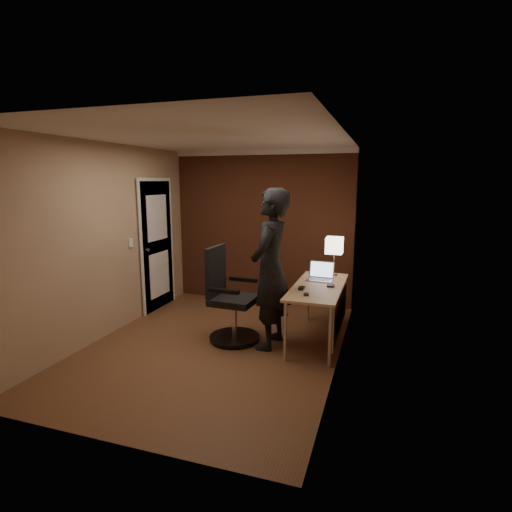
{
  "coord_description": "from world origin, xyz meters",
  "views": [
    {
      "loc": [
        1.93,
        -4.31,
        2.02
      ],
      "look_at": [
        0.35,
        0.55,
        1.05
      ],
      "focal_mm": 28.0,
      "sensor_mm": 36.0,
      "label": 1
    }
  ],
  "objects_px": {
    "mouse": "(302,288)",
    "person": "(270,269)",
    "office_chair": "(229,301)",
    "phone": "(306,294)",
    "desk": "(324,296)",
    "laptop": "(321,275)",
    "wallet": "(331,286)",
    "desk_lamp": "(334,246)"
  },
  "relations": [
    {
      "from": "laptop",
      "to": "mouse",
      "type": "height_order",
      "value": "laptop"
    },
    {
      "from": "mouse",
      "to": "person",
      "type": "xyz_separation_m",
      "value": [
        -0.37,
        -0.07,
        0.22
      ]
    },
    {
      "from": "desk_lamp",
      "to": "laptop",
      "type": "relative_size",
      "value": 1.54
    },
    {
      "from": "phone",
      "to": "wallet",
      "type": "bearing_deg",
      "value": 52.55
    },
    {
      "from": "office_chair",
      "to": "mouse",
      "type": "bearing_deg",
      "value": 4.11
    },
    {
      "from": "mouse",
      "to": "person",
      "type": "relative_size",
      "value": 0.05
    },
    {
      "from": "phone",
      "to": "person",
      "type": "xyz_separation_m",
      "value": [
        -0.47,
        0.14,
        0.23
      ]
    },
    {
      "from": "laptop",
      "to": "wallet",
      "type": "height_order",
      "value": "laptop"
    },
    {
      "from": "mouse",
      "to": "phone",
      "type": "distance_m",
      "value": 0.23
    },
    {
      "from": "office_chair",
      "to": "phone",
      "type": "bearing_deg",
      "value": -8.16
    },
    {
      "from": "desk",
      "to": "office_chair",
      "type": "bearing_deg",
      "value": -164.74
    },
    {
      "from": "desk",
      "to": "phone",
      "type": "distance_m",
      "value": 0.5
    },
    {
      "from": "phone",
      "to": "desk_lamp",
      "type": "bearing_deg",
      "value": 68.71
    },
    {
      "from": "phone",
      "to": "mouse",
      "type": "bearing_deg",
      "value": 102.97
    },
    {
      "from": "wallet",
      "to": "office_chair",
      "type": "relative_size",
      "value": 0.09
    },
    {
      "from": "wallet",
      "to": "person",
      "type": "relative_size",
      "value": 0.06
    },
    {
      "from": "laptop",
      "to": "mouse",
      "type": "bearing_deg",
      "value": -103.71
    },
    {
      "from": "laptop",
      "to": "office_chair",
      "type": "bearing_deg",
      "value": -149.12
    },
    {
      "from": "mouse",
      "to": "phone",
      "type": "relative_size",
      "value": 0.87
    },
    {
      "from": "desk",
      "to": "office_chair",
      "type": "distance_m",
      "value": 1.2
    },
    {
      "from": "desk_lamp",
      "to": "phone",
      "type": "bearing_deg",
      "value": -99.64
    },
    {
      "from": "laptop",
      "to": "mouse",
      "type": "xyz_separation_m",
      "value": [
        -0.14,
        -0.57,
        -0.05
      ]
    },
    {
      "from": "desk_lamp",
      "to": "person",
      "type": "bearing_deg",
      "value": -125.88
    },
    {
      "from": "desk_lamp",
      "to": "mouse",
      "type": "height_order",
      "value": "desk_lamp"
    },
    {
      "from": "desk",
      "to": "phone",
      "type": "bearing_deg",
      "value": -106.74
    },
    {
      "from": "office_chair",
      "to": "person",
      "type": "distance_m",
      "value": 0.7
    },
    {
      "from": "desk_lamp",
      "to": "office_chair",
      "type": "height_order",
      "value": "desk_lamp"
    },
    {
      "from": "office_chair",
      "to": "person",
      "type": "xyz_separation_m",
      "value": [
        0.55,
        -0.0,
        0.45
      ]
    },
    {
      "from": "phone",
      "to": "office_chair",
      "type": "relative_size",
      "value": 0.1
    },
    {
      "from": "desk",
      "to": "phone",
      "type": "relative_size",
      "value": 13.04
    },
    {
      "from": "mouse",
      "to": "desk",
      "type": "bearing_deg",
      "value": 51.88
    },
    {
      "from": "phone",
      "to": "wallet",
      "type": "xyz_separation_m",
      "value": [
        0.22,
        0.45,
        0.01
      ]
    },
    {
      "from": "desk",
      "to": "person",
      "type": "xyz_separation_m",
      "value": [
        -0.61,
        -0.32,
        0.37
      ]
    },
    {
      "from": "desk_lamp",
      "to": "person",
      "type": "xyz_separation_m",
      "value": [
        -0.65,
        -0.89,
        -0.18
      ]
    },
    {
      "from": "office_chair",
      "to": "desk",
      "type": "bearing_deg",
      "value": 15.26
    },
    {
      "from": "desk_lamp",
      "to": "wallet",
      "type": "distance_m",
      "value": 0.71
    },
    {
      "from": "mouse",
      "to": "person",
      "type": "height_order",
      "value": "person"
    },
    {
      "from": "desk",
      "to": "wallet",
      "type": "bearing_deg",
      "value": -4.8
    },
    {
      "from": "office_chair",
      "to": "person",
      "type": "bearing_deg",
      "value": -0.41
    },
    {
      "from": "desk",
      "to": "person",
      "type": "relative_size",
      "value": 0.77
    },
    {
      "from": "mouse",
      "to": "wallet",
      "type": "bearing_deg",
      "value": 42.73
    },
    {
      "from": "desk_lamp",
      "to": "mouse",
      "type": "bearing_deg",
      "value": -108.33
    }
  ]
}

